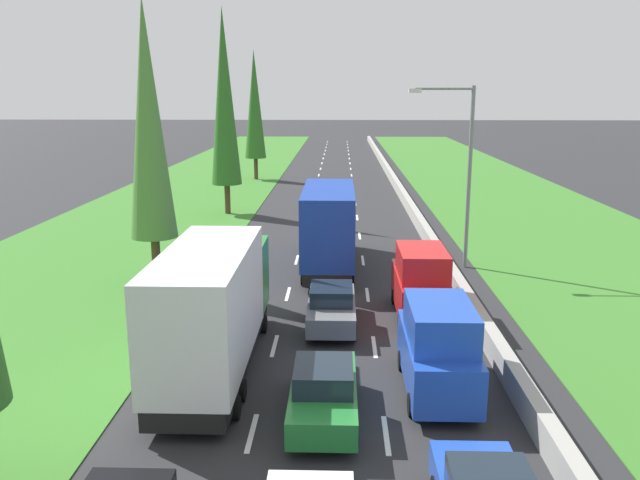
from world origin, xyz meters
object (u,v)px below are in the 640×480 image
at_px(poplar_tree_third, 224,98).
at_px(poplar_tree_fourth, 255,105).
at_px(white_box_truck_left_lane, 214,306).
at_px(grey_sedan_centre_lane, 332,306).
at_px(poplar_tree_second, 148,121).
at_px(blue_box_truck_centre_lane, 329,225).
at_px(red_van_right_lane, 421,283).
at_px(blue_van_right_lane, 438,348).
at_px(green_sedan_centre_lane, 324,392).
at_px(street_light_mast, 463,164).

height_order(poplar_tree_third, poplar_tree_fourth, poplar_tree_third).
height_order(white_box_truck_left_lane, poplar_tree_third, poplar_tree_third).
distance_m(poplar_tree_third, poplar_tree_fourth, 19.13).
bearing_deg(white_box_truck_left_lane, grey_sedan_centre_lane, 48.80).
distance_m(grey_sedan_centre_lane, poplar_tree_second, 11.95).
bearing_deg(grey_sedan_centre_lane, white_box_truck_left_lane, -131.20).
bearing_deg(blue_box_truck_centre_lane, red_van_right_lane, -62.93).
bearing_deg(blue_van_right_lane, green_sedan_centre_lane, -152.35).
distance_m(green_sedan_centre_lane, blue_box_truck_centre_lane, 15.76).
height_order(red_van_right_lane, poplar_tree_fourth, poplar_tree_fourth).
bearing_deg(poplar_tree_fourth, blue_box_truck_centre_lane, -76.73).
xyz_separation_m(red_van_right_lane, street_light_mast, (2.84, 7.64, 3.83)).
bearing_deg(poplar_tree_third, poplar_tree_fourth, 91.05).
bearing_deg(poplar_tree_fourth, poplar_tree_third, -88.95).
bearing_deg(blue_box_truck_centre_lane, green_sedan_centre_lane, -89.50).
bearing_deg(grey_sedan_centre_lane, red_van_right_lane, 19.28).
bearing_deg(street_light_mast, poplar_tree_second, -167.38).
bearing_deg(red_van_right_lane, grey_sedan_centre_lane, -160.72).
height_order(blue_van_right_lane, poplar_tree_third, poplar_tree_third).
bearing_deg(green_sedan_centre_lane, blue_van_right_lane, 27.65).
xyz_separation_m(grey_sedan_centre_lane, street_light_mast, (6.32, 8.86, 4.42)).
relative_size(white_box_truck_left_lane, poplar_tree_fourth, 0.74).
bearing_deg(blue_box_truck_centre_lane, street_light_mast, 2.98).
bearing_deg(blue_van_right_lane, poplar_tree_second, 135.82).
bearing_deg(grey_sedan_centre_lane, street_light_mast, 54.50).
distance_m(grey_sedan_centre_lane, red_van_right_lane, 3.73).
height_order(blue_van_right_lane, white_box_truck_left_lane, white_box_truck_left_lane).
distance_m(green_sedan_centre_lane, poplar_tree_third, 32.27).
distance_m(blue_box_truck_centre_lane, poplar_tree_third, 17.67).
relative_size(blue_box_truck_centre_lane, street_light_mast, 1.04).
bearing_deg(street_light_mast, red_van_right_lane, -110.39).
relative_size(blue_van_right_lane, poplar_tree_second, 0.38).
distance_m(green_sedan_centre_lane, poplar_tree_second, 16.52).
distance_m(white_box_truck_left_lane, poplar_tree_third, 28.38).
relative_size(red_van_right_lane, poplar_tree_third, 0.34).
height_order(red_van_right_lane, poplar_tree_third, poplar_tree_third).
height_order(green_sedan_centre_lane, poplar_tree_fourth, poplar_tree_fourth).
distance_m(blue_box_truck_centre_lane, white_box_truck_left_lane, 13.10).
height_order(blue_van_right_lane, red_van_right_lane, same).
bearing_deg(red_van_right_lane, street_light_mast, 69.61).
bearing_deg(grey_sedan_centre_lane, blue_box_truck_centre_lane, 91.71).
height_order(blue_van_right_lane, poplar_tree_fourth, poplar_tree_fourth).
distance_m(blue_box_truck_centre_lane, poplar_tree_fourth, 35.16).
distance_m(poplar_tree_second, street_light_mast, 15.05).
bearing_deg(red_van_right_lane, green_sedan_centre_lane, -113.17).
bearing_deg(street_light_mast, green_sedan_centre_lane, -111.86).
xyz_separation_m(grey_sedan_centre_lane, blue_box_truck_centre_lane, (-0.25, 8.52, 1.37)).
relative_size(green_sedan_centre_lane, white_box_truck_left_lane, 0.48).
relative_size(blue_van_right_lane, blue_box_truck_centre_lane, 0.52).
distance_m(green_sedan_centre_lane, white_box_truck_left_lane, 4.84).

